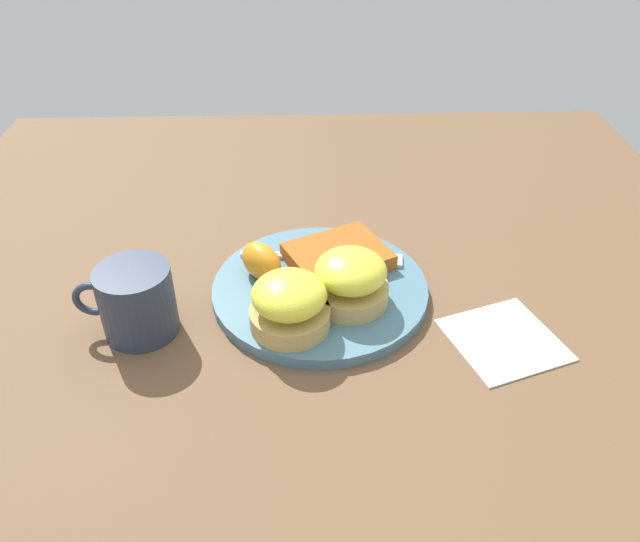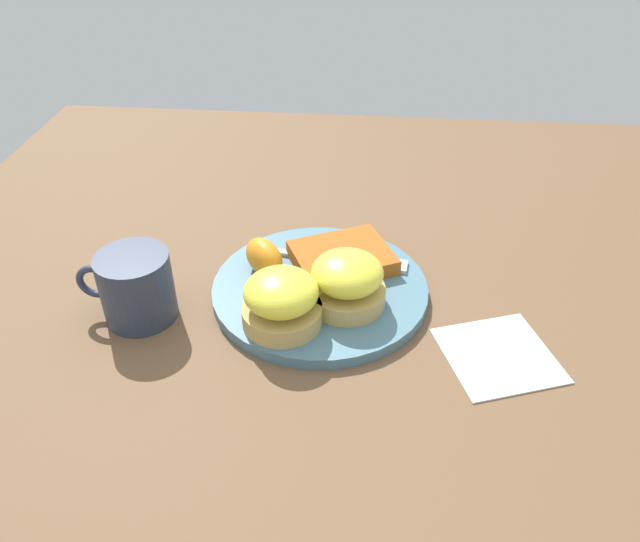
# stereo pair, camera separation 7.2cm
# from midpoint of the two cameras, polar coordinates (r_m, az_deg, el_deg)

# --- Properties ---
(ground_plane) EXTENTS (1.10, 1.10, 0.00)m
(ground_plane) POSITION_cam_midpoint_polar(r_m,az_deg,el_deg) (0.74, -2.78, -2.23)
(ground_plane) COLOR brown
(plate) EXTENTS (0.25, 0.25, 0.01)m
(plate) POSITION_cam_midpoint_polar(r_m,az_deg,el_deg) (0.74, -2.80, -1.80)
(plate) COLOR slate
(plate) RESTS_ON ground_plane
(sandwich_benedict_left) EXTENTS (0.09, 0.09, 0.06)m
(sandwich_benedict_left) POSITION_cam_midpoint_polar(r_m,az_deg,el_deg) (0.66, -5.94, -3.10)
(sandwich_benedict_left) COLOR tan
(sandwich_benedict_left) RESTS_ON plate
(sandwich_benedict_right) EXTENTS (0.09, 0.09, 0.06)m
(sandwich_benedict_right) POSITION_cam_midpoint_polar(r_m,az_deg,el_deg) (0.69, -0.18, -0.89)
(sandwich_benedict_right) COLOR tan
(sandwich_benedict_right) RESTS_ON plate
(hashbrown_patty) EXTENTS (0.14, 0.13, 0.02)m
(hashbrown_patty) POSITION_cam_midpoint_polar(r_m,az_deg,el_deg) (0.76, -1.07, 1.25)
(hashbrown_patty) COLOR #AC571C
(hashbrown_patty) RESTS_ON plate
(orange_wedge) EXTENTS (0.07, 0.07, 0.04)m
(orange_wedge) POSITION_cam_midpoint_polar(r_m,az_deg,el_deg) (0.74, -8.17, 0.78)
(orange_wedge) COLOR orange
(orange_wedge) RESTS_ON plate
(fork) EXTENTS (0.20, 0.04, 0.00)m
(fork) POSITION_cam_midpoint_polar(r_m,az_deg,el_deg) (0.77, -1.54, 1.11)
(fork) COLOR silver
(fork) RESTS_ON plate
(cup) EXTENTS (0.11, 0.08, 0.08)m
(cup) POSITION_cam_midpoint_polar(r_m,az_deg,el_deg) (0.70, -19.32, -2.72)
(cup) COLOR #2D384C
(cup) RESTS_ON ground_plane
(napkin) EXTENTS (0.14, 0.14, 0.00)m
(napkin) POSITION_cam_midpoint_polar(r_m,az_deg,el_deg) (0.70, 13.65, -6.19)
(napkin) COLOR white
(napkin) RESTS_ON ground_plane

